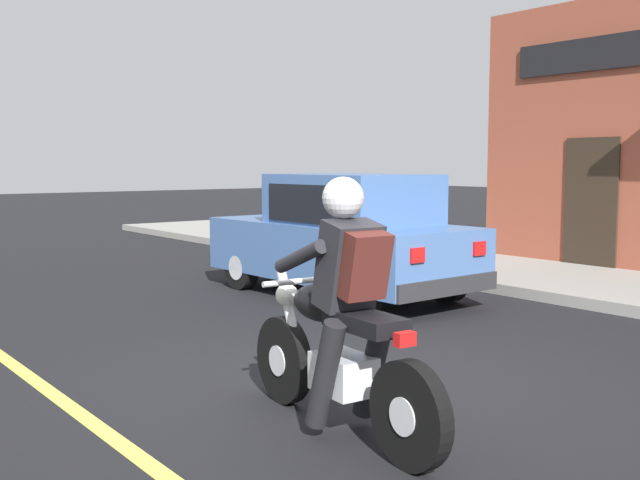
{
  "coord_description": "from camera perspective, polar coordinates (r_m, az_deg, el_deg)",
  "views": [
    {
      "loc": [
        -3.53,
        -4.33,
        1.7
      ],
      "look_at": [
        0.96,
        1.47,
        0.95
      ],
      "focal_mm": 42.0,
      "sensor_mm": 36.0,
      "label": 1
    }
  ],
  "objects": [
    {
      "name": "car_hatchback",
      "position": [
        9.58,
        1.73,
        0.23
      ],
      "size": [
        1.73,
        3.82,
        1.57
      ],
      "color": "black",
      "rests_on": "ground"
    },
    {
      "name": "traffic_cone",
      "position": [
        11.63,
        9.21,
        -0.5
      ],
      "size": [
        0.36,
        0.36,
        0.6
      ],
      "color": "black",
      "rests_on": "sidewalk_curb"
    },
    {
      "name": "ground_plane",
      "position": [
        5.84,
        1.43,
        -11.08
      ],
      "size": [
        80.0,
        80.0,
        0.0
      ],
      "primitive_type": "plane",
      "color": "black"
    },
    {
      "name": "motorcycle_with_rider",
      "position": [
        4.71,
        1.63,
        -6.7
      ],
      "size": [
        0.6,
        2.02,
        1.62
      ],
      "color": "black",
      "rests_on": "ground"
    },
    {
      "name": "sidewalk_curb",
      "position": [
        11.74,
        13.05,
        -2.3
      ],
      "size": [
        2.6,
        22.0,
        0.14
      ],
      "primitive_type": "cube",
      "color": "gray",
      "rests_on": "ground"
    }
  ]
}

